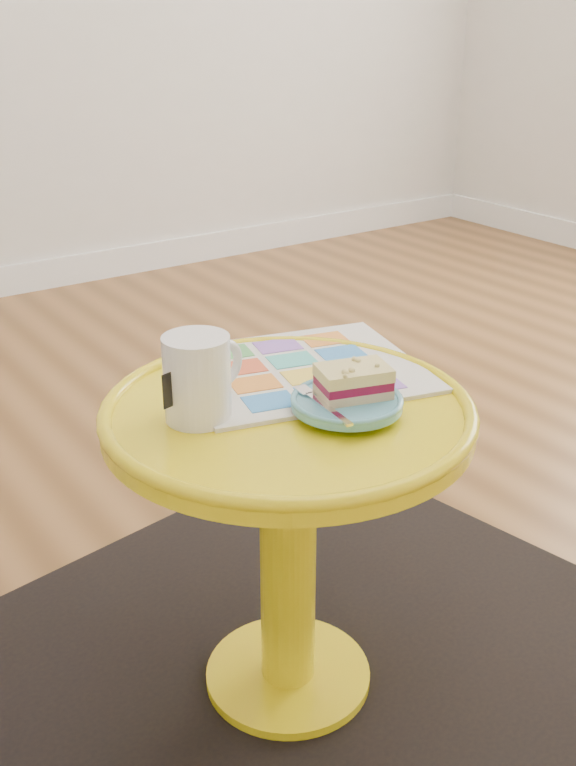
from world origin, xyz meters
TOP-DOWN VIEW (x-y plane):
  - floor at (0.00, 0.00)m, footprint 4.00×4.00m
  - rug at (-0.76, -0.40)m, footprint 1.47×1.30m
  - side_table at (-0.76, -0.40)m, footprint 0.55×0.55m
  - newspaper at (-0.67, -0.30)m, footprint 0.44×0.40m
  - mug at (-0.88, -0.35)m, footprint 0.14×0.10m
  - plate at (-0.70, -0.46)m, footprint 0.16×0.16m
  - cake_slice at (-0.69, -0.46)m, footprint 0.12×0.09m
  - fork at (-0.75, -0.46)m, footprint 0.03×0.14m

SIDE VIEW (x-z plane):
  - floor at x=0.00m, z-range 0.00..0.00m
  - rug at x=-0.76m, z-range 0.00..0.01m
  - side_table at x=-0.76m, z-range 0.11..0.64m
  - newspaper at x=-0.67m, z-range 0.52..0.53m
  - plate at x=-0.70m, z-range 0.53..0.55m
  - fork at x=-0.75m, z-range 0.55..0.55m
  - cake_slice at x=-0.69m, z-range 0.55..0.59m
  - mug at x=-0.88m, z-range 0.53..0.65m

